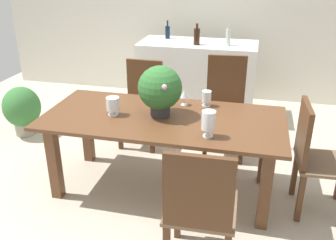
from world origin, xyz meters
TOP-DOWN VIEW (x-y plane):
  - ground_plane at (0.00, 0.00)m, footprint 7.04×7.04m
  - back_wall at (0.00, 2.60)m, footprint 6.40×0.10m
  - dining_table at (0.00, -0.08)m, footprint 2.08×0.96m
  - chair_far_right at (0.46, 0.85)m, footprint 0.49×0.52m
  - chair_far_left at (-0.47, 0.83)m, footprint 0.46×0.42m
  - chair_near_right at (0.47, -1.00)m, footprint 0.48×0.49m
  - chair_foot_end at (1.27, -0.08)m, footprint 0.48×0.47m
  - flower_centerpiece at (-0.03, -0.05)m, footprint 0.38×0.38m
  - crystal_vase_left at (0.33, 0.26)m, footprint 0.09×0.09m
  - crystal_vase_center_near at (-0.43, -0.14)m, footprint 0.12×0.12m
  - crystal_vase_right at (0.43, -0.37)m, footprint 0.11×0.11m
  - wine_glass at (0.12, 0.23)m, footprint 0.07×0.07m
  - kitchen_counter at (-0.01, 1.82)m, footprint 1.52×0.68m
  - wine_bottle_dark at (-0.01, 1.69)m, footprint 0.08×0.08m
  - wine_bottle_clear at (0.38, 1.74)m, footprint 0.06×0.06m
  - wine_bottle_green at (-0.45, 1.98)m, footprint 0.06×0.06m
  - potted_plant_floor at (-1.93, 0.66)m, footprint 0.44×0.44m

SIDE VIEW (x-z plane):
  - ground_plane at x=0.00m, z-range 0.00..0.00m
  - potted_plant_floor at x=-1.93m, z-range 0.03..0.63m
  - kitchen_counter at x=-0.01m, z-range 0.00..0.98m
  - chair_far_left at x=-0.47m, z-range 0.06..1.01m
  - chair_foot_end at x=1.27m, z-range 0.05..1.01m
  - chair_near_right at x=0.47m, z-range 0.05..1.03m
  - chair_far_right at x=0.46m, z-range 0.05..1.10m
  - dining_table at x=0.00m, z-range 0.25..0.99m
  - crystal_vase_left at x=0.33m, z-range 0.75..0.89m
  - crystal_vase_center_near at x=-0.43m, z-range 0.75..0.91m
  - wine_glass at x=0.12m, z-range 0.76..0.91m
  - crystal_vase_right at x=0.43m, z-range 0.76..0.97m
  - flower_centerpiece at x=-0.03m, z-range 0.75..1.20m
  - wine_bottle_green at x=-0.45m, z-range 0.95..1.19m
  - wine_bottle_clear at x=0.38m, z-range 0.96..1.21m
  - wine_bottle_dark at x=-0.01m, z-range 0.95..1.22m
  - back_wall at x=0.00m, z-range 0.00..2.60m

